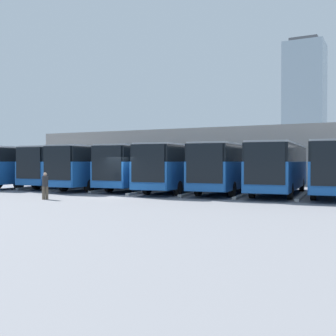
# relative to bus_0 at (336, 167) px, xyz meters

# --- Properties ---
(ground_plane) EXTENTS (600.00, 600.00, 0.00)m
(ground_plane) POSITION_rel_bus_0_xyz_m (12.29, 6.32, -1.89)
(ground_plane) COLOR gray
(bus_0) EXTENTS (3.45, 11.89, 3.40)m
(bus_0) POSITION_rel_bus_0_xyz_m (0.00, 0.00, 0.00)
(bus_0) COLOR #19519E
(bus_0) RESTS_ON ground_plane
(curb_divider_0) EXTENTS (0.78, 6.75, 0.15)m
(curb_divider_0) POSITION_rel_bus_0_xyz_m (1.76, 1.73, -1.82)
(curb_divider_0) COLOR #B2B2AD
(curb_divider_0) RESTS_ON ground_plane
(bus_1) EXTENTS (3.45, 11.89, 3.40)m
(bus_1) POSITION_rel_bus_0_xyz_m (3.51, 0.19, 0.00)
(bus_1) COLOR #19519E
(bus_1) RESTS_ON ground_plane
(curb_divider_1) EXTENTS (0.78, 6.75, 0.15)m
(curb_divider_1) POSITION_rel_bus_0_xyz_m (5.27, 1.93, -1.82)
(curb_divider_1) COLOR #B2B2AD
(curb_divider_1) RESTS_ON ground_plane
(bus_2) EXTENTS (3.45, 11.89, 3.40)m
(bus_2) POSITION_rel_bus_0_xyz_m (7.02, 0.24, 0.00)
(bus_2) COLOR #19519E
(bus_2) RESTS_ON ground_plane
(curb_divider_2) EXTENTS (0.78, 6.75, 0.15)m
(curb_divider_2) POSITION_rel_bus_0_xyz_m (8.78, 1.97, -1.82)
(curb_divider_2) COLOR #B2B2AD
(curb_divider_2) RESTS_ON ground_plane
(bus_3) EXTENTS (3.45, 11.89, 3.40)m
(bus_3) POSITION_rel_bus_0_xyz_m (10.53, 0.74, 0.00)
(bus_3) COLOR #19519E
(bus_3) RESTS_ON ground_plane
(curb_divider_3) EXTENTS (0.78, 6.75, 0.15)m
(curb_divider_3) POSITION_rel_bus_0_xyz_m (12.29, 2.47, -1.82)
(curb_divider_3) COLOR #B2B2AD
(curb_divider_3) RESTS_ON ground_plane
(bus_4) EXTENTS (3.45, 11.89, 3.40)m
(bus_4) POSITION_rel_bus_0_xyz_m (14.04, 0.13, 0.00)
(bus_4) COLOR #19519E
(bus_4) RESTS_ON ground_plane
(curb_divider_4) EXTENTS (0.78, 6.75, 0.15)m
(curb_divider_4) POSITION_rel_bus_0_xyz_m (15.80, 1.86, -1.82)
(curb_divider_4) COLOR #B2B2AD
(curb_divider_4) RESTS_ON ground_plane
(bus_5) EXTENTS (3.45, 11.89, 3.40)m
(bus_5) POSITION_rel_bus_0_xyz_m (17.55, 0.95, 0.00)
(bus_5) COLOR #19519E
(bus_5) RESTS_ON ground_plane
(curb_divider_5) EXTENTS (0.78, 6.75, 0.15)m
(curb_divider_5) POSITION_rel_bus_0_xyz_m (19.31, 2.69, -1.82)
(curb_divider_5) COLOR #B2B2AD
(curb_divider_5) RESTS_ON ground_plane
(bus_6) EXTENTS (3.45, 11.89, 3.40)m
(bus_6) POSITION_rel_bus_0_xyz_m (21.06, 0.14, 0.00)
(bus_6) COLOR #19519E
(bus_6) RESTS_ON ground_plane
(curb_divider_6) EXTENTS (0.78, 6.75, 0.15)m
(curb_divider_6) POSITION_rel_bus_0_xyz_m (22.82, 1.87, -1.82)
(curb_divider_6) COLOR #B2B2AD
(curb_divider_6) RESTS_ON ground_plane
(bus_7) EXTENTS (3.45, 11.89, 3.40)m
(bus_7) POSITION_rel_bus_0_xyz_m (24.57, 0.93, 0.00)
(bus_7) COLOR #19519E
(bus_7) RESTS_ON ground_plane
(pedestrian) EXTENTS (0.48, 0.48, 1.57)m
(pedestrian) POSITION_rel_bus_0_xyz_m (14.81, 10.28, -1.05)
(pedestrian) COLOR brown
(pedestrian) RESTS_ON ground_plane
(station_building) EXTENTS (44.05, 16.50, 5.63)m
(station_building) POSITION_rel_bus_0_xyz_m (12.29, -17.15, 0.95)
(station_building) COLOR gray
(station_building) RESTS_ON ground_plane
(office_tower) EXTENTS (21.83, 21.83, 71.77)m
(office_tower) POSITION_rel_bus_0_xyz_m (38.25, -220.86, 33.39)
(office_tower) COLOR #93A8B7
(office_tower) RESTS_ON ground_plane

